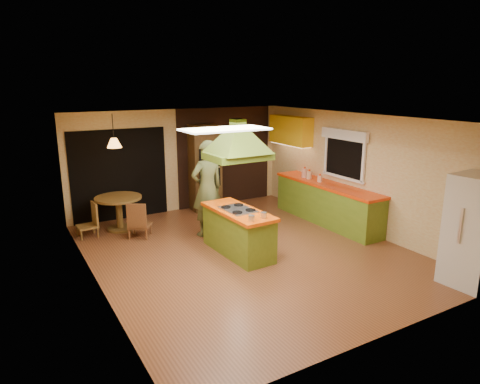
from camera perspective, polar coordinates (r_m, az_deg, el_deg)
ground at (r=8.20m, az=1.01°, el=-7.95°), size 6.50×6.50×0.00m
room_walls at (r=7.81m, az=1.05°, el=0.56°), size 5.50×6.50×6.50m
ceiling_plane at (r=7.60m, az=1.10°, el=9.75°), size 6.50×6.50×0.00m
brick_panel at (r=11.16m, az=-2.01°, el=4.79°), size 2.64×0.03×2.50m
nook_opening at (r=10.23m, az=-15.74°, el=2.21°), size 2.20×0.03×2.10m
right_counter at (r=9.89m, az=11.46°, el=-1.45°), size 0.62×3.05×0.92m
upper_cabinets at (r=10.90m, az=6.75°, el=8.18°), size 0.34×1.40×0.70m
window_right at (r=9.64m, az=13.74°, el=5.98°), size 0.12×1.35×1.06m
fluor_panel at (r=6.02m, az=-2.01°, el=8.36°), size 1.20×0.60×0.03m
kitchen_island at (r=7.99m, az=-0.26°, el=-5.25°), size 0.74×1.71×0.86m
range_hood at (r=7.57m, az=-0.28°, el=7.82°), size 1.09×0.79×0.80m
man at (r=8.81m, az=-4.40°, el=0.46°), size 0.78×0.56×2.00m
refrigerator at (r=7.58m, az=28.79°, el=-4.56°), size 0.77×0.74×1.77m
wall_oven at (r=10.63m, az=-4.73°, el=3.24°), size 0.74×0.64×2.13m
dining_table at (r=9.57m, az=-15.86°, el=-1.89°), size 0.99×0.99×0.74m
chair_left at (r=9.39m, az=-19.77°, el=-3.58°), size 0.41×0.41×0.71m
chair_near at (r=9.07m, az=-13.23°, el=-3.54°), size 0.58×0.58×0.76m
pendant_lamp at (r=9.29m, az=-16.44°, el=6.30°), size 0.40×0.40×0.20m
canister_large at (r=10.29m, az=8.61°, el=2.53°), size 0.19×0.19×0.21m
canister_medium at (r=10.16m, az=9.21°, el=2.27°), size 0.15×0.15×0.18m
canister_small at (r=9.88m, az=10.59°, el=1.75°), size 0.14×0.14×0.14m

